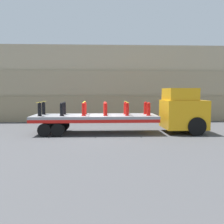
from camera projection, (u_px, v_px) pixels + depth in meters
name	position (u px, v px, depth m)	size (l,w,h in m)	color
ground_plane	(95.00, 133.00, 16.39)	(120.00, 120.00, 0.00)	#474749
rock_cliff	(97.00, 84.00, 23.90)	(60.00, 3.30, 6.92)	gray
truck_cab	(184.00, 110.00, 16.53)	(2.63, 2.69, 2.95)	orange
flatbed_trailer	(88.00, 118.00, 16.29)	(8.07, 2.60, 1.20)	gray
fire_hydrant_black_near_0	(40.00, 109.00, 15.56)	(0.29, 0.49, 0.86)	black
fire_hydrant_black_far_0	(44.00, 108.00, 16.65)	(0.29, 0.49, 0.86)	black
fire_hydrant_black_near_1	(62.00, 109.00, 15.62)	(0.29, 0.49, 0.86)	black
fire_hydrant_black_far_1	(64.00, 108.00, 16.71)	(0.29, 0.49, 0.86)	black
fire_hydrant_red_near_2	(84.00, 109.00, 15.68)	(0.29, 0.49, 0.86)	red
fire_hydrant_red_far_2	(85.00, 108.00, 16.77)	(0.29, 0.49, 0.86)	red
fire_hydrant_red_near_3	(105.00, 109.00, 15.74)	(0.29, 0.49, 0.86)	red
fire_hydrant_red_far_3	(105.00, 108.00, 16.84)	(0.29, 0.49, 0.86)	red
fire_hydrant_red_near_4	(127.00, 109.00, 15.80)	(0.29, 0.49, 0.86)	red
fire_hydrant_red_far_4	(125.00, 108.00, 16.90)	(0.29, 0.49, 0.86)	red
fire_hydrant_red_near_5	(149.00, 109.00, 15.87)	(0.29, 0.49, 0.86)	red
fire_hydrant_red_far_5	(145.00, 108.00, 16.96)	(0.29, 0.49, 0.86)	red
cargo_strap_rear	(41.00, 102.00, 16.07)	(0.05, 2.69, 0.01)	yellow
cargo_strap_middle	(84.00, 102.00, 16.19)	(0.05, 2.69, 0.01)	yellow
cargo_strap_front	(126.00, 102.00, 16.31)	(0.05, 2.69, 0.01)	yellow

